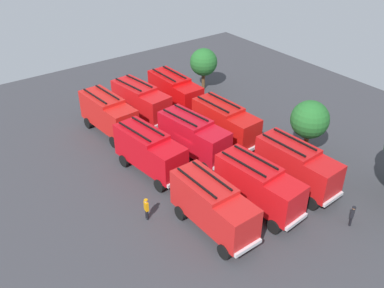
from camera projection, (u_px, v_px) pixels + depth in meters
name	position (u px, v px, depth m)	size (l,w,h in m)	color
ground_plane	(192.00, 157.00, 38.59)	(54.64, 54.64, 0.00)	#38383D
fire_truck_0	(108.00, 113.00, 41.33)	(7.36, 3.20, 3.88)	red
fire_truck_1	(150.00, 150.00, 35.55)	(7.44, 3.44, 3.88)	red
fire_truck_2	(213.00, 205.00, 29.49)	(7.25, 2.87, 3.88)	red
fire_truck_3	(141.00, 101.00, 43.71)	(7.45, 3.49, 3.88)	red
fire_truck_4	(193.00, 136.00, 37.64)	(7.46, 3.50, 3.88)	red
fire_truck_5	(258.00, 185.00, 31.49)	(7.39, 3.29, 3.88)	red
fire_truck_6	(175.00, 91.00, 45.74)	(7.24, 2.84, 3.88)	red
fire_truck_7	(225.00, 122.00, 39.79)	(7.32, 3.07, 3.88)	red
fire_truck_8	(297.00, 165.00, 33.70)	(7.32, 3.08, 3.88)	red
firefighter_0	(335.00, 170.00, 35.08)	(0.48, 0.39, 1.81)	black
firefighter_1	(146.00, 208.00, 30.96)	(0.45, 0.30, 1.81)	black
firefighter_2	(352.00, 215.00, 30.45)	(0.40, 0.48, 1.68)	black
tree_0	(204.00, 62.00, 49.69)	(3.24, 3.24, 5.02)	brown
tree_1	(310.00, 120.00, 37.18)	(3.43, 3.43, 5.32)	brown
traffic_cone_0	(271.00, 144.00, 39.94)	(0.41, 0.41, 0.59)	#F2600C
traffic_cone_1	(251.00, 165.00, 36.93)	(0.48, 0.48, 0.69)	#F2600C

